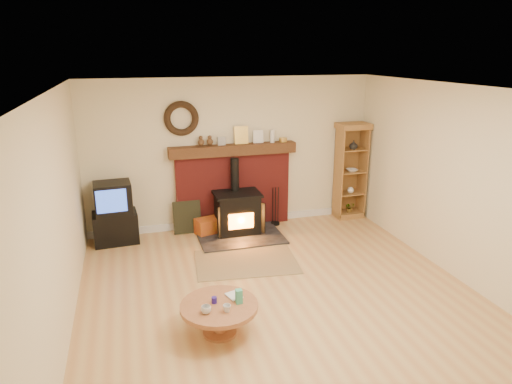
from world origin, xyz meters
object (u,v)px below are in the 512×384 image
object	(u,v)px
tv_unit	(114,214)
curio_cabinet	(350,171)
wood_stove	(238,214)
coffee_table	(219,310)

from	to	relation	value
tv_unit	curio_cabinet	size ratio (longest dim) A/B	0.57
curio_cabinet	wood_stove	bearing A→B (deg)	-172.81
tv_unit	wood_stove	bearing A→B (deg)	-5.57
wood_stove	tv_unit	world-z (taller)	wood_stove
tv_unit	coffee_table	bearing A→B (deg)	-69.41
wood_stove	curio_cabinet	size ratio (longest dim) A/B	0.79
wood_stove	curio_cabinet	world-z (taller)	curio_cabinet
curio_cabinet	coffee_table	xyz separation A→B (m)	(-3.10, -3.05, -0.59)
wood_stove	curio_cabinet	distance (m)	2.29
curio_cabinet	coffee_table	distance (m)	4.39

